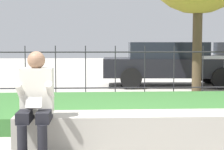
# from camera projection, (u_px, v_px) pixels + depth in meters

# --- Properties ---
(ground_plane) EXTENTS (60.00, 60.00, 0.00)m
(ground_plane) POSITION_uv_depth(u_px,v_px,m) (137.00, 149.00, 4.83)
(ground_plane) COLOR #A8A399
(stone_bench) EXTENTS (3.02, 0.57, 0.46)m
(stone_bench) POSITION_uv_depth(u_px,v_px,m) (134.00, 133.00, 4.81)
(stone_bench) COLOR gray
(stone_bench) RESTS_ON ground_plane
(person_seated_reader) EXTENTS (0.42, 0.73, 1.26)m
(person_seated_reader) POSITION_uv_depth(u_px,v_px,m) (36.00, 100.00, 4.38)
(person_seated_reader) COLOR black
(person_seated_reader) RESTS_ON ground_plane
(grass_berm) EXTENTS (10.05, 2.98, 0.26)m
(grass_berm) POSITION_uv_depth(u_px,v_px,m) (123.00, 109.00, 6.99)
(grass_berm) COLOR #33662D
(grass_berm) RESTS_ON ground_plane
(iron_fence) EXTENTS (8.05, 0.03, 1.30)m
(iron_fence) POSITION_uv_depth(u_px,v_px,m) (115.00, 71.00, 9.22)
(iron_fence) COLOR #232326
(iron_fence) RESTS_ON ground_plane
(car_parked_center) EXTENTS (4.46, 2.06, 1.39)m
(car_parked_center) POSITION_uv_depth(u_px,v_px,m) (171.00, 63.00, 11.88)
(car_parked_center) COLOR black
(car_parked_center) RESTS_ON ground_plane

